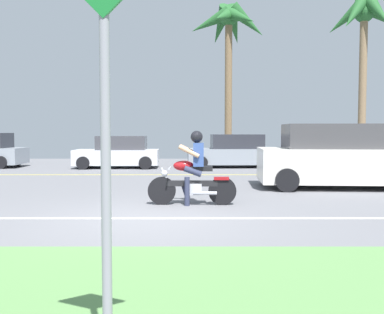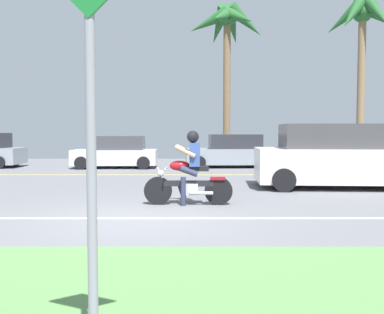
{
  "view_description": "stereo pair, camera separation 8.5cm",
  "coord_description": "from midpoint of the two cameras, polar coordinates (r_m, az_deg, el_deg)",
  "views": [
    {
      "loc": [
        0.87,
        -8.11,
        1.64
      ],
      "look_at": [
        0.92,
        4.06,
        0.92
      ],
      "focal_mm": 40.89,
      "sensor_mm": 36.0,
      "label": 1
    },
    {
      "loc": [
        0.95,
        -8.11,
        1.64
      ],
      "look_at": [
        0.92,
        4.06,
        0.92
      ],
      "focal_mm": 40.89,
      "sensor_mm": 36.0,
      "label": 2
    }
  ],
  "objects": [
    {
      "name": "grass_median",
      "position": [
        4.42,
        -12.4,
        -18.1
      ],
      "size": [
        56.0,
        3.8,
        0.06
      ],
      "primitive_type": "cube",
      "color": "#5B8C4C",
      "rests_on": "ground"
    },
    {
      "name": "lane_line_near",
      "position": [
        8.36,
        -6.17,
        -7.94
      ],
      "size": [
        50.4,
        0.12,
        0.01
      ],
      "primitive_type": "cube",
      "color": "silver",
      "rests_on": "ground"
    },
    {
      "name": "suv_nearby",
      "position": [
        13.38,
        18.77,
        0.04
      ],
      "size": [
        4.84,
        2.48,
        1.85
      ],
      "color": "white",
      "rests_on": "ground"
    },
    {
      "name": "lane_line_far",
      "position": [
        16.5,
        -3.02,
        -2.32
      ],
      "size": [
        50.4,
        0.12,
        0.01
      ],
      "primitive_type": "cube",
      "color": "yellow",
      "rests_on": "ground"
    },
    {
      "name": "parked_car_2",
      "position": [
        20.05,
        5.42,
        0.68
      ],
      "size": [
        4.06,
        2.05,
        1.5
      ],
      "color": "#8C939E",
      "rests_on": "ground"
    },
    {
      "name": "ground",
      "position": [
        11.27,
        -4.5,
        -5.11
      ],
      "size": [
        56.0,
        30.0,
        0.04
      ],
      "primitive_type": "cube",
      "color": "slate"
    },
    {
      "name": "parked_car_1",
      "position": [
        19.85,
        -9.54,
        0.53
      ],
      "size": [
        3.75,
        1.9,
        1.43
      ],
      "color": "silver",
      "rests_on": "ground"
    },
    {
      "name": "street_sign",
      "position": [
        2.61,
        -12.05,
        5.78
      ],
      "size": [
        0.62,
        0.06,
        2.91
      ],
      "color": "gray",
      "rests_on": "ground"
    },
    {
      "name": "palm_tree_2",
      "position": [
        26.38,
        21.63,
        15.51
      ],
      "size": [
        4.14,
        4.06,
        8.9
      ],
      "color": "#846B4C",
      "rests_on": "ground"
    },
    {
      "name": "palm_tree_1",
      "position": [
        24.26,
        4.91,
        16.34
      ],
      "size": [
        4.28,
        4.16,
        8.55
      ],
      "color": "brown",
      "rests_on": "ground"
    },
    {
      "name": "motorcyclist",
      "position": [
        9.73,
        0.01,
        -2.18
      ],
      "size": [
        1.98,
        0.65,
        1.65
      ],
      "color": "black",
      "rests_on": "ground"
    }
  ]
}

